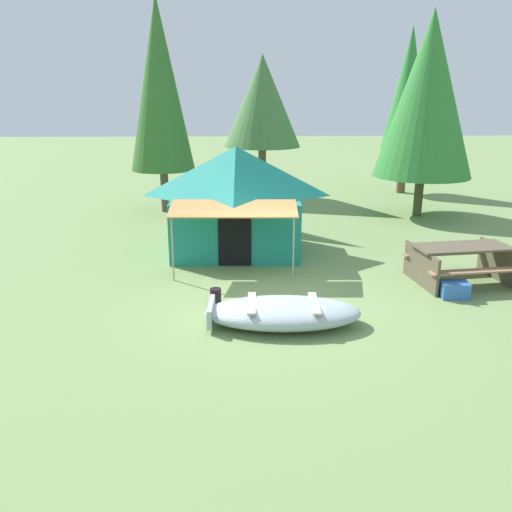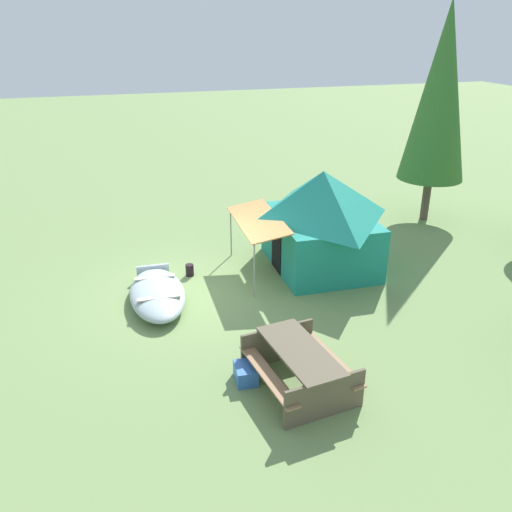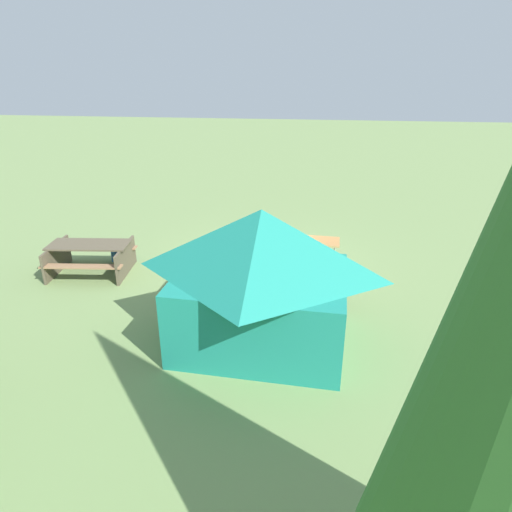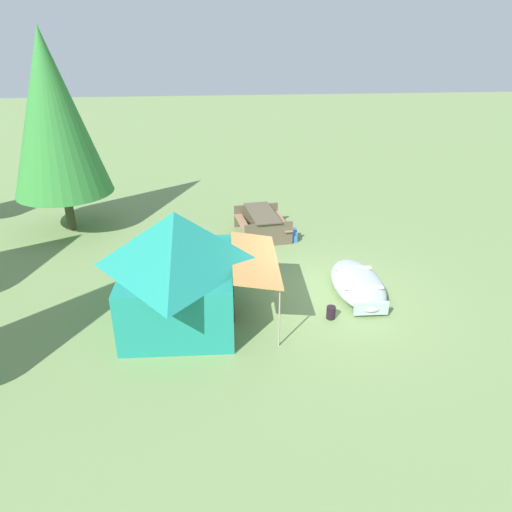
{
  "view_description": "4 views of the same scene",
  "coord_description": "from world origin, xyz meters",
  "px_view_note": "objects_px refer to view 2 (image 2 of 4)",
  "views": [
    {
      "loc": [
        -0.55,
        -9.54,
        3.9
      ],
      "look_at": [
        -0.18,
        0.8,
        0.71
      ],
      "focal_mm": 37.49,
      "sensor_mm": 36.0,
      "label": 1
    },
    {
      "loc": [
        11.47,
        -2.0,
        6.12
      ],
      "look_at": [
        0.41,
        1.39,
        0.97
      ],
      "focal_mm": 37.13,
      "sensor_mm": 36.0,
      "label": 2
    },
    {
      "loc": [
        -1.57,
        10.62,
        4.8
      ],
      "look_at": [
        -0.2,
        1.69,
        1.01
      ],
      "focal_mm": 30.79,
      "sensor_mm": 36.0,
      "label": 3
    },
    {
      "loc": [
        -10.4,
        2.69,
        6.22
      ],
      "look_at": [
        0.01,
        1.66,
        1.24
      ],
      "focal_mm": 33.89,
      "sensor_mm": 36.0,
      "label": 4
    }
  ],
  "objects_px": {
    "beached_rowboat": "(157,293)",
    "fuel_can": "(190,270)",
    "picnic_table": "(300,363)",
    "canvas_cabin_tent": "(321,218)",
    "cooler_box": "(246,373)",
    "pine_tree_far_center": "(440,93)"
  },
  "relations": [
    {
      "from": "canvas_cabin_tent",
      "to": "beached_rowboat",
      "type": "bearing_deg",
      "value": -80.08
    },
    {
      "from": "cooler_box",
      "to": "pine_tree_far_center",
      "type": "distance_m",
      "value": 11.27
    },
    {
      "from": "cooler_box",
      "to": "pine_tree_far_center",
      "type": "height_order",
      "value": "pine_tree_far_center"
    },
    {
      "from": "fuel_can",
      "to": "picnic_table",
      "type": "bearing_deg",
      "value": 11.59
    },
    {
      "from": "canvas_cabin_tent",
      "to": "picnic_table",
      "type": "bearing_deg",
      "value": -27.07
    },
    {
      "from": "beached_rowboat",
      "to": "cooler_box",
      "type": "distance_m",
      "value": 3.7
    },
    {
      "from": "pine_tree_far_center",
      "to": "cooler_box",
      "type": "bearing_deg",
      "value": -50.67
    },
    {
      "from": "fuel_can",
      "to": "pine_tree_far_center",
      "type": "xyz_separation_m",
      "value": [
        -2.0,
        8.35,
        3.94
      ]
    },
    {
      "from": "canvas_cabin_tent",
      "to": "fuel_can",
      "type": "relative_size",
      "value": 11.75
    },
    {
      "from": "beached_rowboat",
      "to": "fuel_can",
      "type": "xyz_separation_m",
      "value": [
        -1.19,
        0.99,
        -0.07
      ]
    },
    {
      "from": "picnic_table",
      "to": "fuel_can",
      "type": "relative_size",
      "value": 6.95
    },
    {
      "from": "picnic_table",
      "to": "fuel_can",
      "type": "distance_m",
      "value": 5.27
    },
    {
      "from": "canvas_cabin_tent",
      "to": "fuel_can",
      "type": "xyz_separation_m",
      "value": [
        -0.41,
        -3.48,
        -1.21
      ]
    },
    {
      "from": "picnic_table",
      "to": "canvas_cabin_tent",
      "type": "bearing_deg",
      "value": 152.93
    },
    {
      "from": "beached_rowboat",
      "to": "fuel_can",
      "type": "bearing_deg",
      "value": 140.28
    },
    {
      "from": "beached_rowboat",
      "to": "canvas_cabin_tent",
      "type": "bearing_deg",
      "value": 99.92
    },
    {
      "from": "beached_rowboat",
      "to": "pine_tree_far_center",
      "type": "distance_m",
      "value": 10.6
    },
    {
      "from": "canvas_cabin_tent",
      "to": "fuel_can",
      "type": "bearing_deg",
      "value": -96.7
    },
    {
      "from": "fuel_can",
      "to": "beached_rowboat",
      "type": "bearing_deg",
      "value": -39.72
    },
    {
      "from": "beached_rowboat",
      "to": "picnic_table",
      "type": "bearing_deg",
      "value": 27.32
    },
    {
      "from": "beached_rowboat",
      "to": "fuel_can",
      "type": "distance_m",
      "value": 1.55
    },
    {
      "from": "canvas_cabin_tent",
      "to": "cooler_box",
      "type": "distance_m",
      "value": 5.54
    }
  ]
}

